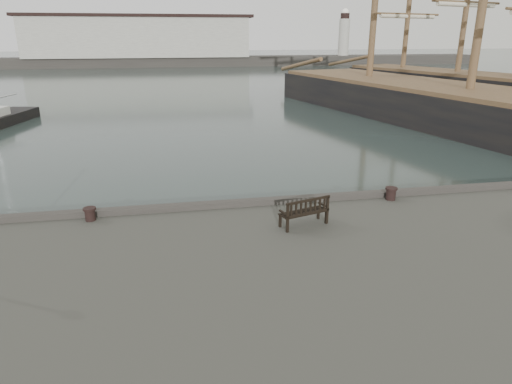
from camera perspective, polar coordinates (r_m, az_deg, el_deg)
The scene contains 7 objects.
ground at distance 14.94m, azimuth 0.85°, elevation -6.94°, with size 400.00×400.00×0.00m, color black.
breakwater at distance 105.18m, azimuth -12.39°, elevation 17.41°, with size 140.00×9.50×12.20m.
bench at distance 12.60m, azimuth 6.02°, elevation -3.11°, with size 1.47×0.86×0.80m.
bollard_left at distance 13.73m, azimuth -20.03°, elevation -2.61°, with size 0.36×0.36×0.38m, color black.
bollard_right at distance 15.13m, azimuth 16.51°, elevation -0.20°, with size 0.38×0.38×0.40m, color black.
tall_ship_main at distance 37.57m, azimuth 24.74°, elevation 8.54°, with size 17.63×43.46×31.97m.
tall_ship_far at distance 55.67m, azimuth 23.60°, elevation 11.61°, with size 14.20×29.62×24.89m.
Camera 1 is at (-2.74, -13.14, 6.55)m, focal length 32.00 mm.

